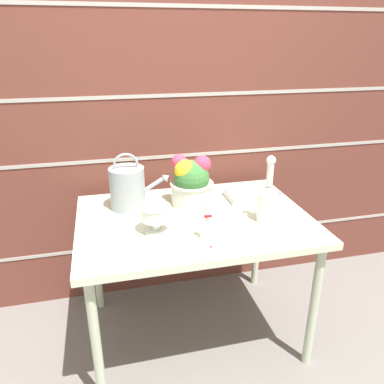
{
  "coord_description": "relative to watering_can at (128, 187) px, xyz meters",
  "views": [
    {
      "loc": [
        -0.41,
        -1.66,
        1.58
      ],
      "look_at": [
        0.0,
        0.04,
        0.86
      ],
      "focal_mm": 35.0,
      "sensor_mm": 36.0,
      "label": 1
    }
  ],
  "objects": [
    {
      "name": "watering_can",
      "position": [
        0.0,
        0.0,
        0.0
      ],
      "size": [
        0.33,
        0.18,
        0.3
      ],
      "color": "#93999E",
      "rests_on": "patio_table"
    },
    {
      "name": "crystal_pedestal_bowl",
      "position": [
        0.1,
        -0.3,
        -0.03
      ],
      "size": [
        0.15,
        0.15,
        0.13
      ],
      "color": "silver",
      "rests_on": "patio_table"
    },
    {
      "name": "wire_tray",
      "position": [
        0.69,
        -0.03,
        -0.11
      ],
      "size": [
        0.3,
        0.18,
        0.04
      ],
      "color": "#B7B7BC",
      "rests_on": "patio_table"
    },
    {
      "name": "glass_decanter",
      "position": [
        0.65,
        -0.32,
        -0.01
      ],
      "size": [
        0.1,
        0.1,
        0.34
      ],
      "color": "silver",
      "rests_on": "patio_table"
    },
    {
      "name": "ground_plane",
      "position": [
        0.31,
        -0.19,
        -0.86
      ],
      "size": [
        12.0,
        12.0,
        0.0
      ],
      "primitive_type": "plane",
      "color": "slate"
    },
    {
      "name": "fallen_petal",
      "position": [
        0.31,
        -0.5,
        -0.11
      ],
      "size": [
        0.01,
        0.01,
        0.01
      ],
      "color": "#E03856",
      "rests_on": "patio_table"
    },
    {
      "name": "flower_planter",
      "position": [
        0.34,
        -0.02,
        0.01
      ],
      "size": [
        0.24,
        0.24,
        0.28
      ],
      "color": "beige",
      "rests_on": "patio_table"
    },
    {
      "name": "patio_table",
      "position": [
        0.31,
        -0.19,
        -0.18
      ],
      "size": [
        1.17,
        0.83,
        0.74
      ],
      "color": "beige",
      "rests_on": "ground_plane"
    },
    {
      "name": "brick_wall",
      "position": [
        0.31,
        0.33,
        0.24
      ],
      "size": [
        3.6,
        0.08,
        2.2
      ],
      "color": "brown",
      "rests_on": "ground_plane"
    },
    {
      "name": "figurine_vase",
      "position": [
        0.31,
        -0.43,
        -0.04
      ],
      "size": [
        0.06,
        0.06,
        0.19
      ],
      "color": "white",
      "rests_on": "patio_table"
    }
  ]
}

